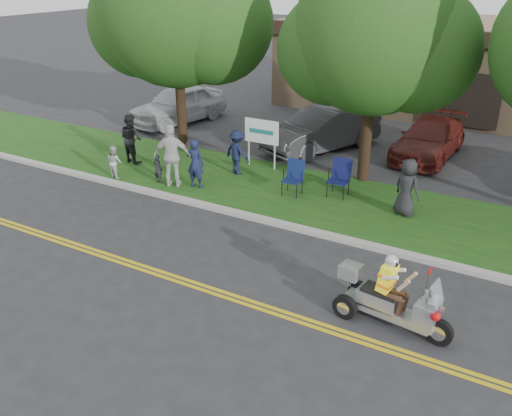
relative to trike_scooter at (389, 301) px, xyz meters
The scene contains 23 objects.
ground 3.51m from the trike_scooter, behind, with size 120.00×120.00×0.00m, color #28282B.
centerline_near 3.60m from the trike_scooter, 166.90° to the right, with size 60.00×0.10×0.01m, color gold.
centerline_far 3.57m from the trike_scooter, 169.43° to the right, with size 60.00×0.10×0.01m, color gold.
curb 4.50m from the trike_scooter, 140.83° to the left, with size 60.00×0.25×0.12m, color #A8A89E.
grass_verge 6.08m from the trike_scooter, 124.87° to the left, with size 60.00×4.00×0.10m, color #174412.
commercial_building 18.87m from the trike_scooter, 94.47° to the left, with size 18.00×8.20×4.00m.
tree_left 12.77m from the trike_scooter, 145.51° to the left, with size 6.62×5.40×7.78m.
tree_mid 8.53m from the trike_scooter, 112.57° to the left, with size 5.88×4.80×7.05m.
business_sign 9.04m from the trike_scooter, 134.97° to the left, with size 1.25×0.06×1.75m.
trike_scooter is the anchor object (origin of this frame).
lawn_chair_a 6.25m from the trike_scooter, 120.25° to the left, with size 0.60×0.63×1.11m.
lawn_chair_b 6.52m from the trike_scooter, 132.30° to the left, with size 0.57×0.59×1.04m.
spectator_adult_left 8.18m from the trike_scooter, 152.43° to the left, with size 0.56×0.37×1.54m, color #171F42.
spectator_adult_mid 11.51m from the trike_scooter, 156.39° to the left, with size 0.82×0.64×1.68m, color black.
spectator_adult_right 8.66m from the trike_scooter, 156.06° to the left, with size 1.15×0.48×1.96m, color beige.
spectator_chair_a 8.65m from the trike_scooter, 141.24° to the left, with size 0.96×0.55×1.48m, color #131936.
spectator_chair_b 5.12m from the trike_scooter, 102.05° to the left, with size 0.79×0.51×1.61m, color black.
child_left 9.18m from the trike_scooter, 157.65° to the left, with size 0.34×0.22×0.93m, color black.
child_right 10.50m from the trike_scooter, 162.41° to the left, with size 0.51×0.40×1.05m, color #BBBCB6.
parked_car_far_left 15.87m from the trike_scooter, 141.80° to the left, with size 1.89×4.70×1.60m, color silver.
parked_car_left 10.87m from the trike_scooter, 120.18° to the left, with size 1.66×4.77×1.57m, color #2E2E31.
parked_car_mid 11.79m from the trike_scooter, 120.39° to the left, with size 2.06×4.48×1.24m, color black.
parked_car_right 10.74m from the trike_scooter, 99.49° to the left, with size 1.84×4.52×1.31m, color #541913.
Camera 1 is at (5.57, -8.66, 6.51)m, focal length 38.00 mm.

